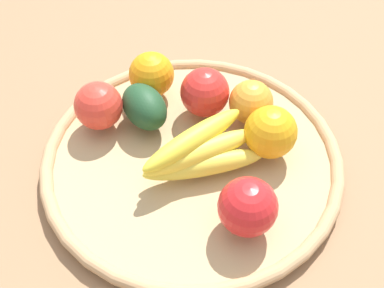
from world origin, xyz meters
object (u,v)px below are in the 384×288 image
Objects in this scene: orange_0 at (151,74)px; orange_2 at (251,102)px; avocado at (144,107)px; banana_bunch at (200,152)px; apple_1 at (248,207)px; apple_2 at (99,106)px; orange_1 at (270,132)px; apple_0 at (205,92)px.

orange_0 is 1.08× the size of orange_2.
banana_bunch is at bearing -144.88° from avocado.
apple_1 is 1.05× the size of orange_0.
banana_bunch is 0.13m from orange_2.
orange_0 and apple_2 have the same top height.
orange_2 is 0.76× the size of avocado.
orange_0 is at bearing -13.87° from avocado.
banana_bunch is 0.11m from orange_1.
orange_0 is (0.17, 0.06, 0.01)m from banana_bunch.
apple_2 is (0.02, 0.24, 0.00)m from orange_2.
apple_1 reaches higher than orange_2.
apple_0 reaches higher than avocado.
orange_0 is 0.99× the size of apple_2.
orange_1 is 0.86× the size of avocado.
banana_bunch is at bearing 133.58° from orange_2.
apple_2 is at bearing 125.95° from orange_0.
orange_0 reaches higher than orange_2.
apple_0 reaches higher than banana_bunch.
apple_1 is 0.24m from avocado.
orange_0 is at bearing 20.24° from apple_1.
orange_2 is 0.17m from avocado.
apple_0 is 1.05× the size of orange_0.
orange_2 is at bearing -111.45° from apple_0.
apple_1 and orange_1 have the same top height.
orange_2 is 0.88× the size of orange_1.
orange_2 is (0.09, -0.09, 0.00)m from banana_bunch.
orange_0 is (0.28, 0.10, -0.00)m from apple_1.
orange_0 is at bearing 54.99° from apple_0.
apple_0 is 0.43× the size of banana_bunch.
apple_1 is at bearing -156.56° from banana_bunch.
orange_1 is 0.27m from apple_2.
apple_2 reaches higher than avocado.
orange_0 is 0.23m from orange_1.
orange_2 reaches higher than banana_bunch.
banana_bunch is (-0.12, 0.02, -0.01)m from apple_0.
apple_0 reaches higher than orange_0.
apple_1 is 0.12m from banana_bunch.
apple_1 reaches higher than avocado.
banana_bunch is 2.32× the size of orange_1.
orange_1 is at bearing -80.60° from banana_bunch.
apple_2 is (0.11, 0.14, 0.01)m from banana_bunch.
apple_1 reaches higher than apple_2.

